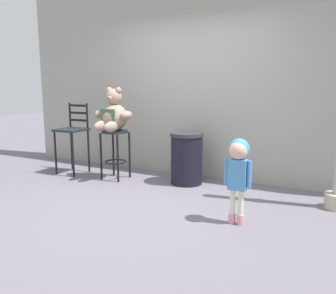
# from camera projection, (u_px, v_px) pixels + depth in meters

# --- Properties ---
(ground_plane) EXTENTS (24.00, 24.00, 0.00)m
(ground_plane) POSITION_uv_depth(u_px,v_px,m) (140.00, 206.00, 4.29)
(ground_plane) COLOR slate
(building_wall) EXTENTS (6.55, 0.30, 3.33)m
(building_wall) POSITION_uv_depth(u_px,v_px,m) (199.00, 70.00, 5.54)
(building_wall) COLOR #9D9D92
(building_wall) RESTS_ON ground_plane
(bar_stool_with_teddy) EXTENTS (0.42, 0.42, 0.76)m
(bar_stool_with_teddy) POSITION_uv_depth(u_px,v_px,m) (115.00, 144.00, 5.44)
(bar_stool_with_teddy) COLOR #1C262A
(bar_stool_with_teddy) RESTS_ON ground_plane
(teddy_bear) EXTENTS (0.62, 0.56, 0.65)m
(teddy_bear) POSITION_uv_depth(u_px,v_px,m) (113.00, 115.00, 5.33)
(teddy_bear) COLOR gray
(teddy_bear) RESTS_ON bar_stool_with_teddy
(child_walking) EXTENTS (0.29, 0.23, 0.91)m
(child_walking) POSITION_uv_depth(u_px,v_px,m) (238.00, 163.00, 3.64)
(child_walking) COLOR pink
(child_walking) RESTS_ON ground_plane
(trash_bin) EXTENTS (0.49, 0.49, 0.76)m
(trash_bin) POSITION_uv_depth(u_px,v_px,m) (187.00, 158.00, 5.20)
(trash_bin) COLOR black
(trash_bin) RESTS_ON ground_plane
(bar_chair_empty) EXTENTS (0.44, 0.44, 1.14)m
(bar_chair_empty) POSITION_uv_depth(u_px,v_px,m) (73.00, 133.00, 5.78)
(bar_chair_empty) COLOR #1C262A
(bar_chair_empty) RESTS_ON ground_plane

